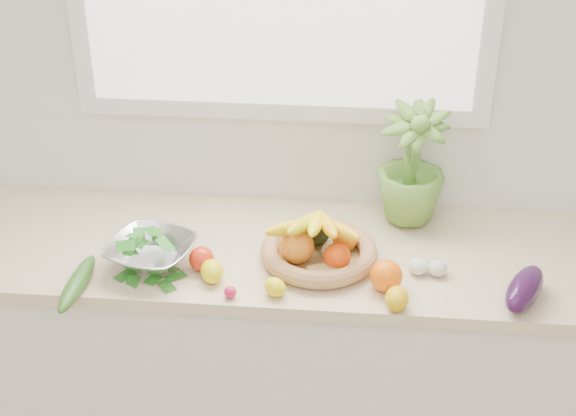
# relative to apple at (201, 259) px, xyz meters

# --- Properties ---
(back_wall) EXTENTS (4.50, 0.02, 2.70)m
(back_wall) POSITION_rel_apple_xyz_m (0.19, 0.44, 0.41)
(back_wall) COLOR white
(back_wall) RESTS_ON ground
(counter_cabinet) EXTENTS (2.20, 0.58, 0.86)m
(counter_cabinet) POSITION_rel_apple_xyz_m (0.19, 0.14, -0.51)
(counter_cabinet) COLOR silver
(counter_cabinet) RESTS_ON ground
(countertop) EXTENTS (2.24, 0.62, 0.04)m
(countertop) POSITION_rel_apple_xyz_m (0.19, 0.14, -0.06)
(countertop) COLOR beige
(countertop) RESTS_ON counter_cabinet
(orange_loose) EXTENTS (0.10, 0.10, 0.09)m
(orange_loose) POSITION_rel_apple_xyz_m (0.54, -0.05, 0.01)
(orange_loose) COLOR #FF6508
(orange_loose) RESTS_ON countertop
(lemon_a) EXTENTS (0.09, 0.10, 0.07)m
(lemon_a) POSITION_rel_apple_xyz_m (0.04, -0.05, -0.00)
(lemon_a) COLOR yellow
(lemon_a) RESTS_ON countertop
(lemon_b) EXTENTS (0.08, 0.09, 0.07)m
(lemon_b) POSITION_rel_apple_xyz_m (0.56, -0.14, -0.00)
(lemon_b) COLOR #DFAB0C
(lemon_b) RESTS_ON countertop
(lemon_c) EXTENTS (0.09, 0.09, 0.05)m
(lemon_c) POSITION_rel_apple_xyz_m (0.23, -0.11, -0.01)
(lemon_c) COLOR yellow
(lemon_c) RESTS_ON countertop
(apple) EXTENTS (0.10, 0.10, 0.07)m
(apple) POSITION_rel_apple_xyz_m (0.00, 0.00, 0.00)
(apple) COLOR red
(apple) RESTS_ON countertop
(ginger) EXTENTS (0.12, 0.09, 0.04)m
(ginger) POSITION_rel_apple_xyz_m (0.37, -0.01, -0.02)
(ginger) COLOR tan
(ginger) RESTS_ON countertop
(garlic_a) EXTENTS (0.06, 0.06, 0.05)m
(garlic_a) POSITION_rel_apple_xyz_m (0.69, 0.04, -0.01)
(garlic_a) COLOR beige
(garlic_a) RESTS_ON countertop
(garlic_b) EXTENTS (0.06, 0.06, 0.05)m
(garlic_b) POSITION_rel_apple_xyz_m (0.37, 0.10, -0.01)
(garlic_b) COLOR white
(garlic_b) RESTS_ON countertop
(garlic_c) EXTENTS (0.07, 0.07, 0.05)m
(garlic_c) POSITION_rel_apple_xyz_m (0.63, 0.04, -0.01)
(garlic_c) COLOR white
(garlic_c) RESTS_ON countertop
(eggplant) EXTENTS (0.17, 0.23, 0.09)m
(eggplant) POSITION_rel_apple_xyz_m (0.91, -0.07, 0.01)
(eggplant) COLOR #2C0D32
(eggplant) RESTS_ON countertop
(cucumber) EXTENTS (0.06, 0.28, 0.05)m
(cucumber) POSITION_rel_apple_xyz_m (-0.33, -0.14, -0.01)
(cucumber) COLOR #2A5519
(cucumber) RESTS_ON countertop
(radish) EXTENTS (0.04, 0.04, 0.04)m
(radish) POSITION_rel_apple_xyz_m (0.10, -0.13, -0.02)
(radish) COLOR #D41A4C
(radish) RESTS_ON countertop
(potted_herb) EXTENTS (0.24, 0.24, 0.38)m
(potted_herb) POSITION_rel_apple_xyz_m (0.61, 0.33, 0.17)
(potted_herb) COLOR #629636
(potted_herb) RESTS_ON countertop
(fruit_basket) EXTENTS (0.37, 0.37, 0.18)m
(fruit_basket) POSITION_rel_apple_xyz_m (0.34, 0.08, 0.01)
(fruit_basket) COLOR #A7864A
(fruit_basket) RESTS_ON countertop
(colander_with_spinach) EXTENTS (0.30, 0.30, 0.13)m
(colander_with_spinach) POSITION_rel_apple_xyz_m (-0.15, 0.00, 0.03)
(colander_with_spinach) COLOR white
(colander_with_spinach) RESTS_ON countertop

